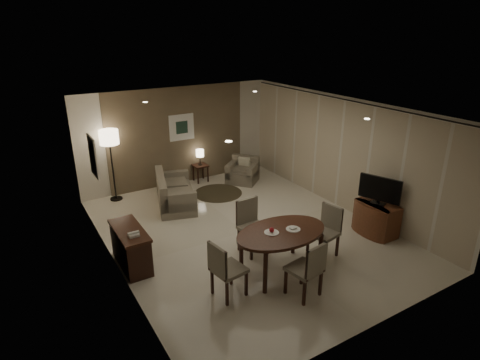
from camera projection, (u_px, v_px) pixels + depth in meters
room_shell at (235, 168)px, 8.59m from camera, size 5.50×7.00×2.70m
taupe_accent at (178, 136)px, 11.05m from camera, size 3.96×0.03×2.70m
curtain_wall at (340, 155)px, 9.58m from camera, size 0.08×6.70×2.58m
curtain_rod at (345, 100)px, 9.10m from camera, size 0.03×6.80×0.03m
art_back_frame at (182, 127)px, 10.99m from camera, size 0.72×0.03×0.72m
art_back_canvas at (182, 127)px, 10.98m from camera, size 0.34×0.01×0.34m
art_left_frame at (93, 157)px, 7.74m from camera, size 0.03×0.60×0.80m
art_left_canvas at (94, 157)px, 7.74m from camera, size 0.01×0.46×0.64m
downlight_nl at (229, 141)px, 5.68m from camera, size 0.10×0.10×0.01m
downlight_nr at (367, 119)px, 7.03m from camera, size 0.10×0.10×0.01m
downlight_fl at (145, 102)px, 8.55m from camera, size 0.10×0.10×0.01m
downlight_fr at (255, 92)px, 9.90m from camera, size 0.10×0.10×0.01m
console_desk at (131, 247)px, 7.43m from camera, size 0.48×1.20×0.75m
telephone at (134, 234)px, 7.03m from camera, size 0.20×0.14×0.09m
tv_cabinet at (376, 218)px, 8.60m from camera, size 0.48×0.90×0.70m
flat_tv at (380, 190)px, 8.35m from camera, size 0.36×0.85×0.60m
dining_table at (281, 252)px, 7.23m from camera, size 1.75×1.09×0.82m
chair_near at (304, 268)px, 6.56m from camera, size 0.56×0.56×1.01m
chair_far at (254, 228)px, 7.81m from camera, size 0.54×0.54×1.06m
chair_left at (229, 269)px, 6.55m from camera, size 0.55×0.55×1.01m
chair_right at (324, 233)px, 7.69m from camera, size 0.57×0.57×1.00m
plate_a at (272, 232)px, 7.03m from camera, size 0.26×0.26×0.02m
plate_b at (293, 229)px, 7.14m from camera, size 0.26×0.26×0.02m
fruit_apple at (272, 230)px, 7.01m from camera, size 0.09×0.09×0.09m
napkin at (293, 228)px, 7.13m from camera, size 0.12×0.08×0.03m
round_rug at (218, 193)px, 10.77m from camera, size 1.28×1.28×0.01m
sofa at (175, 190)px, 9.94m from camera, size 1.86×1.30×0.80m
armchair at (242, 170)px, 11.42m from camera, size 1.09×1.10×0.71m
side_table at (201, 173)px, 11.52m from camera, size 0.39×0.39×0.50m
table_lamp at (200, 156)px, 11.34m from camera, size 0.22×0.22×0.50m
floor_lamp at (112, 166)px, 10.07m from camera, size 0.47×0.47×1.84m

